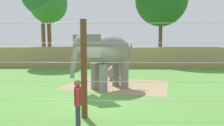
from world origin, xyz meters
TOP-DOWN VIEW (x-y plane):
  - ground_plane at (0.00, 0.00)m, footprint 120.00×120.00m
  - dirt_patch at (0.94, 3.28)m, footprint 7.20×5.92m
  - embankment_wall at (0.00, 12.82)m, footprint 36.00×1.80m
  - elephant at (0.28, 2.06)m, footprint 3.74×3.38m
  - enrichment_ball at (0.73, 5.10)m, footprint 1.04×1.04m
  - cable_fence at (-0.07, -2.68)m, footprint 11.74×0.23m
  - zookeeper at (-0.25, -3.96)m, footprint 0.29×0.58m
  - tree_behind_wall at (-7.03, 15.52)m, footprint 4.30×4.30m

SIDE VIEW (x-z plane):
  - ground_plane at x=0.00m, z-range 0.00..0.00m
  - dirt_patch at x=0.94m, z-range 0.00..0.01m
  - enrichment_ball at x=0.73m, z-range 0.00..1.04m
  - zookeeper at x=-0.25m, z-range 0.09..1.76m
  - embankment_wall at x=0.00m, z-range 0.00..2.06m
  - cable_fence at x=-0.07m, z-range 0.01..3.63m
  - elephant at x=0.28m, z-range 0.52..3.70m
  - tree_behind_wall at x=-7.03m, z-range 2.30..11.52m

